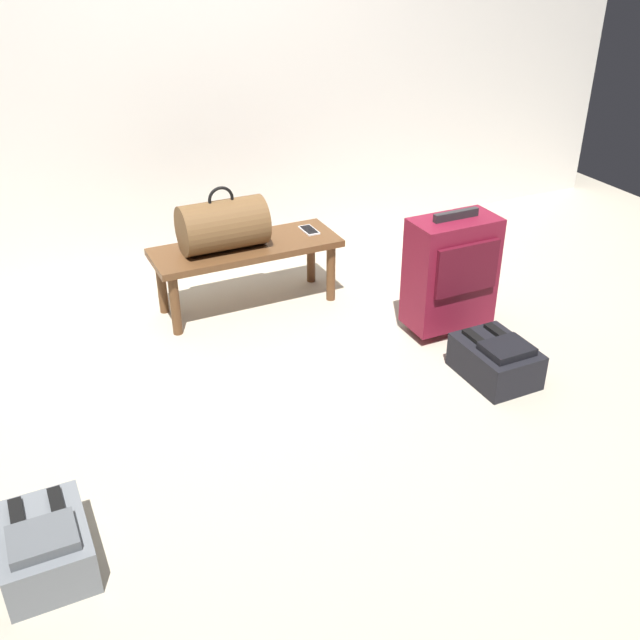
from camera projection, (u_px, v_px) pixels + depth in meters
name	position (u px, v px, depth m)	size (l,w,h in m)	color
ground_plane	(313.00, 379.00, 3.41)	(6.60, 6.60, 0.00)	#B2A893
back_wall	(187.00, 17.00, 3.98)	(6.00, 0.10, 2.80)	silver
bench	(246.00, 254.00, 3.89)	(1.00, 0.36, 0.36)	brown
duffel_bag_brown	(223.00, 225.00, 3.76)	(0.44, 0.26, 0.34)	brown
cell_phone	(309.00, 230.00, 4.03)	(0.07, 0.14, 0.01)	silver
suitcase_upright_burgundy	(451.00, 271.00, 3.65)	(0.43, 0.26, 0.65)	maroon
backpack_grey	(45.00, 546.00, 2.39)	(0.28, 0.38, 0.21)	slate
backpack_dark	(496.00, 360.00, 3.38)	(0.28, 0.38, 0.21)	black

